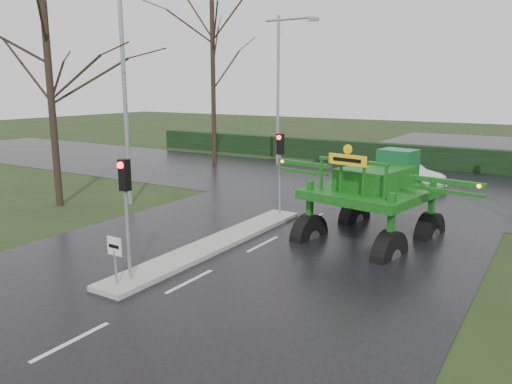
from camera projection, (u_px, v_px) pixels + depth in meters
The scene contains 14 objects.
ground at pixel (190, 282), 14.08m from camera, with size 140.00×140.00×0.00m, color black.
road_main at pixel (332, 209), 22.37m from camera, with size 14.00×80.00×0.02m, color black.
road_cross at pixel (376, 187), 27.35m from camera, with size 80.00×12.00×0.02m, color black.
median_island at pixel (216, 244), 17.22m from camera, with size 1.20×10.00×0.16m, color gray.
hedge_row at pixel (415, 156), 33.84m from camera, with size 44.00×0.90×1.50m, color black.
keep_left_sign at pixel (115, 253), 13.28m from camera, with size 0.50×0.07×1.35m.
traffic_signal_near at pixel (125, 194), 13.37m from camera, with size 0.26×0.33×3.52m.
traffic_signal_mid at pixel (280, 157), 20.43m from camera, with size 0.26×0.33×3.52m.
street_light_left_near at pixel (128, 73), 22.05m from camera, with size 3.85×0.30×10.00m.
street_light_left_far at pixel (282, 77), 33.67m from camera, with size 3.85×0.30×10.00m.
tree_left_near at pixel (49, 76), 21.87m from camera, with size 6.30×6.30×10.85m.
tree_left_far at pixel (213, 60), 33.99m from camera, with size 7.70×7.70×13.26m.
crop_sprayer at pixel (314, 181), 17.88m from camera, with size 7.85×5.48×4.43m.
white_sedan at pixel (403, 187), 27.17m from camera, with size 1.51×4.33×1.43m, color silver.
Camera 1 is at (8.59, -10.24, 5.42)m, focal length 35.00 mm.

